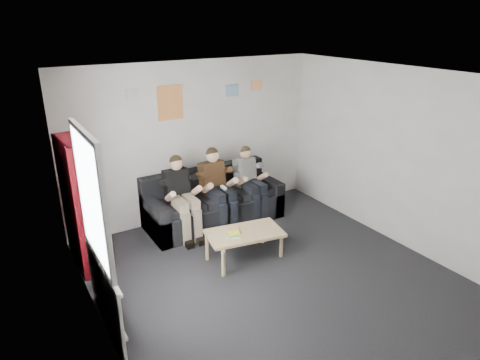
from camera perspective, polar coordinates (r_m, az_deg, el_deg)
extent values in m
plane|color=black|center=(5.96, 5.11, -13.26)|extent=(5.00, 5.00, 0.00)
plane|color=white|center=(4.97, 6.14, 13.38)|extent=(5.00, 5.00, 0.00)
plane|color=silver|center=(7.36, -6.11, 5.15)|extent=(4.50, 0.00, 4.50)
plane|color=silver|center=(3.87, 28.79, -13.13)|extent=(4.50, 0.00, 4.50)
plane|color=silver|center=(4.47, -18.49, -6.81)|extent=(0.00, 5.00, 5.00)
plane|color=silver|center=(6.84, 20.92, 2.61)|extent=(0.00, 5.00, 5.00)
cube|color=black|center=(7.39, -3.46, -4.05)|extent=(2.31, 0.95, 0.44)
cube|color=black|center=(7.52, -4.86, 0.06)|extent=(2.31, 0.21, 0.45)
cube|color=black|center=(6.97, -11.24, -5.21)|extent=(0.19, 0.95, 0.63)
cube|color=black|center=(7.85, 3.38, -1.72)|extent=(0.19, 0.95, 0.63)
cube|color=black|center=(7.21, -3.20, -2.33)|extent=(1.93, 0.65, 0.11)
cube|color=maroon|center=(6.25, -20.52, -3.14)|extent=(0.28, 0.84, 1.87)
cube|color=tan|center=(6.23, 0.61, -7.10)|extent=(1.09, 0.60, 0.04)
cylinder|color=tan|center=(5.94, -2.22, -11.06)|extent=(0.05, 0.05, 0.39)
cylinder|color=tan|center=(6.40, 5.53, -8.60)|extent=(0.05, 0.05, 0.39)
cylinder|color=tan|center=(6.32, -4.41, -9.01)|extent=(0.05, 0.05, 0.39)
cylinder|color=tan|center=(6.75, 3.05, -6.86)|extent=(0.05, 0.05, 0.39)
cube|color=silver|center=(6.08, -0.88, -7.58)|extent=(0.17, 0.13, 0.01)
cube|color=#60B841|center=(6.10, -0.86, -7.31)|extent=(0.17, 0.13, 0.01)
cube|color=yellow|center=(6.12, -0.84, -7.05)|extent=(0.17, 0.13, 0.01)
cube|color=black|center=(6.95, -8.45, -0.67)|extent=(0.39, 0.28, 0.55)
sphere|color=tan|center=(6.78, -8.49, 2.19)|extent=(0.21, 0.21, 0.21)
sphere|color=black|center=(6.79, -8.56, 2.49)|extent=(0.20, 0.20, 0.20)
cube|color=gray|center=(6.77, -7.39, -2.97)|extent=(0.35, 0.45, 0.15)
cube|color=gray|center=(6.75, -6.51, -6.25)|extent=(0.33, 0.14, 0.55)
cube|color=black|center=(6.81, -6.22, -8.13)|extent=(0.33, 0.25, 0.10)
cube|color=#482C18|center=(7.20, -3.75, 0.38)|extent=(0.40, 0.29, 0.56)
sphere|color=tan|center=(7.04, -3.68, 3.24)|extent=(0.22, 0.22, 0.22)
sphere|color=black|center=(7.04, -3.74, 3.54)|extent=(0.21, 0.21, 0.21)
cube|color=black|center=(7.03, -2.58, -1.88)|extent=(0.36, 0.46, 0.15)
cube|color=black|center=(7.00, -1.67, -5.07)|extent=(0.34, 0.14, 0.55)
cube|color=black|center=(7.05, -1.40, -6.88)|extent=(0.34, 0.26, 0.10)
cube|color=white|center=(6.89, -2.20, -1.01)|extent=(0.04, 0.14, 0.04)
cube|color=white|center=(7.50, 0.65, 1.08)|extent=(0.36, 0.26, 0.51)
sphere|color=tan|center=(7.36, 0.81, 3.58)|extent=(0.20, 0.20, 0.20)
sphere|color=black|center=(7.36, 0.75, 3.84)|extent=(0.19, 0.19, 0.19)
cube|color=black|center=(7.35, 1.76, -0.86)|extent=(0.32, 0.41, 0.14)
cube|color=black|center=(7.33, 2.57, -3.79)|extent=(0.31, 0.13, 0.55)
cube|color=black|center=(7.39, 2.78, -5.55)|extent=(0.31, 0.23, 0.09)
cylinder|color=white|center=(4.95, -15.70, -17.25)|extent=(0.06, 0.06, 0.60)
cylinder|color=white|center=(5.01, -15.98, -16.74)|extent=(0.06, 0.06, 0.60)
cylinder|color=white|center=(5.07, -16.24, -16.24)|extent=(0.06, 0.06, 0.60)
cylinder|color=white|center=(5.14, -16.49, -15.74)|extent=(0.06, 0.06, 0.60)
cylinder|color=white|center=(5.20, -16.74, -15.26)|extent=(0.06, 0.06, 0.60)
cylinder|color=white|center=(5.27, -16.98, -14.80)|extent=(0.06, 0.06, 0.60)
cylinder|color=white|center=(5.33, -17.22, -14.34)|extent=(0.06, 0.06, 0.60)
cylinder|color=white|center=(5.40, -17.44, -13.89)|extent=(0.06, 0.06, 0.60)
cube|color=white|center=(5.34, -16.29, -17.93)|extent=(0.10, 0.64, 0.04)
cube|color=white|center=(5.01, -16.96, -12.92)|extent=(0.10, 0.64, 0.04)
cube|color=white|center=(4.52, -19.29, -2.33)|extent=(0.02, 1.00, 1.30)
cube|color=silver|center=(4.32, -20.24, 6.01)|extent=(0.05, 1.12, 0.06)
cube|color=silver|center=(4.82, -18.20, -9.75)|extent=(0.05, 1.12, 0.06)
cube|color=silver|center=(5.10, -17.52, -14.78)|extent=(0.03, 1.30, 0.90)
cube|color=gold|center=(7.03, -9.28, 10.12)|extent=(0.42, 0.01, 0.55)
cube|color=#3989C4|center=(7.52, -1.04, 11.86)|extent=(0.25, 0.01, 0.20)
cube|color=#E44782|center=(7.77, 2.23, 12.52)|extent=(0.22, 0.01, 0.18)
cube|color=silver|center=(6.80, -14.13, 11.11)|extent=(0.20, 0.01, 0.14)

